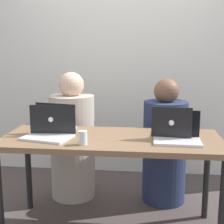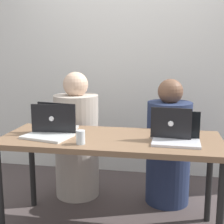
{
  "view_description": "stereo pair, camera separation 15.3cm",
  "coord_description": "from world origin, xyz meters",
  "px_view_note": "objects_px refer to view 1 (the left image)",
  "views": [
    {
      "loc": [
        0.25,
        -2.24,
        1.38
      ],
      "look_at": [
        0.0,
        0.07,
        0.94
      ],
      "focal_mm": 50.0,
      "sensor_mm": 36.0,
      "label": 1
    },
    {
      "loc": [
        0.4,
        -2.22,
        1.38
      ],
      "look_at": [
        0.0,
        0.07,
        0.94
      ],
      "focal_mm": 50.0,
      "sensor_mm": 36.0,
      "label": 2
    }
  ],
  "objects_px": {
    "laptop_back_left": "(54,126)",
    "laptop_back_right": "(172,130)",
    "laptop_front_right": "(177,135)",
    "water_glass_left": "(83,139)",
    "person_on_left": "(73,142)",
    "person_on_right": "(165,148)",
    "laptop_front_left": "(50,130)"
  },
  "relations": [
    {
      "from": "laptop_back_left",
      "to": "laptop_back_right",
      "type": "distance_m",
      "value": 0.91
    },
    {
      "from": "person_on_left",
      "to": "laptop_front_right",
      "type": "height_order",
      "value": "person_on_left"
    },
    {
      "from": "laptop_back_right",
      "to": "laptop_front_right",
      "type": "bearing_deg",
      "value": 110.5
    },
    {
      "from": "person_on_right",
      "to": "laptop_back_right",
      "type": "distance_m",
      "value": 0.59
    },
    {
      "from": "laptop_back_left",
      "to": "person_on_left",
      "type": "bearing_deg",
      "value": -97.94
    },
    {
      "from": "laptop_back_left",
      "to": "laptop_back_right",
      "type": "xyz_separation_m",
      "value": [
        0.91,
        -0.02,
        0.0
      ]
    },
    {
      "from": "laptop_front_right",
      "to": "water_glass_left",
      "type": "distance_m",
      "value": 0.67
    },
    {
      "from": "person_on_left",
      "to": "person_on_right",
      "type": "distance_m",
      "value": 0.87
    },
    {
      "from": "person_on_left",
      "to": "water_glass_left",
      "type": "distance_m",
      "value": 0.87
    },
    {
      "from": "laptop_front_right",
      "to": "laptop_back_left",
      "type": "xyz_separation_m",
      "value": [
        -0.94,
        0.14,
        0.0
      ]
    },
    {
      "from": "person_on_left",
      "to": "laptop_back_right",
      "type": "xyz_separation_m",
      "value": [
        0.88,
        -0.51,
        0.28
      ]
    },
    {
      "from": "person_on_left",
      "to": "water_glass_left",
      "type": "height_order",
      "value": "person_on_left"
    },
    {
      "from": "laptop_front_left",
      "to": "laptop_back_left",
      "type": "xyz_separation_m",
      "value": [
        -0.01,
        0.12,
        -0.0
      ]
    },
    {
      "from": "laptop_front_right",
      "to": "water_glass_left",
      "type": "bearing_deg",
      "value": -164.79
    },
    {
      "from": "laptop_front_left",
      "to": "laptop_back_left",
      "type": "bearing_deg",
      "value": 108.2
    },
    {
      "from": "person_on_right",
      "to": "laptop_front_left",
      "type": "relative_size",
      "value": 2.99
    },
    {
      "from": "person_on_right",
      "to": "laptop_back_left",
      "type": "distance_m",
      "value": 1.07
    },
    {
      "from": "person_on_right",
      "to": "laptop_back_right",
      "type": "relative_size",
      "value": 3.69
    },
    {
      "from": "laptop_front_right",
      "to": "water_glass_left",
      "type": "xyz_separation_m",
      "value": [
        -0.65,
        -0.16,
        -0.0
      ]
    },
    {
      "from": "laptop_back_right",
      "to": "water_glass_left",
      "type": "relative_size",
      "value": 3.23
    },
    {
      "from": "laptop_front_left",
      "to": "person_on_right",
      "type": "bearing_deg",
      "value": 47.86
    },
    {
      "from": "person_on_left",
      "to": "person_on_right",
      "type": "bearing_deg",
      "value": 172.88
    },
    {
      "from": "laptop_back_left",
      "to": "laptop_back_right",
      "type": "relative_size",
      "value": 1.08
    },
    {
      "from": "laptop_back_left",
      "to": "laptop_front_right",
      "type": "bearing_deg",
      "value": 167.07
    },
    {
      "from": "person_on_left",
      "to": "laptop_back_left",
      "type": "xyz_separation_m",
      "value": [
        -0.03,
        -0.49,
        0.27
      ]
    },
    {
      "from": "laptop_back_left",
      "to": "water_glass_left",
      "type": "height_order",
      "value": "laptop_back_left"
    },
    {
      "from": "person_on_left",
      "to": "laptop_front_right",
      "type": "relative_size",
      "value": 3.61
    },
    {
      "from": "person_on_left",
      "to": "person_on_right",
      "type": "relative_size",
      "value": 1.04
    },
    {
      "from": "person_on_left",
      "to": "laptop_back_right",
      "type": "distance_m",
      "value": 1.06
    },
    {
      "from": "laptop_front_left",
      "to": "laptop_front_right",
      "type": "bearing_deg",
      "value": 12.22
    },
    {
      "from": "laptop_back_right",
      "to": "laptop_back_left",
      "type": "bearing_deg",
      "value": 4.87
    },
    {
      "from": "person_on_left",
      "to": "laptop_front_left",
      "type": "bearing_deg",
      "value": 81.29
    }
  ]
}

